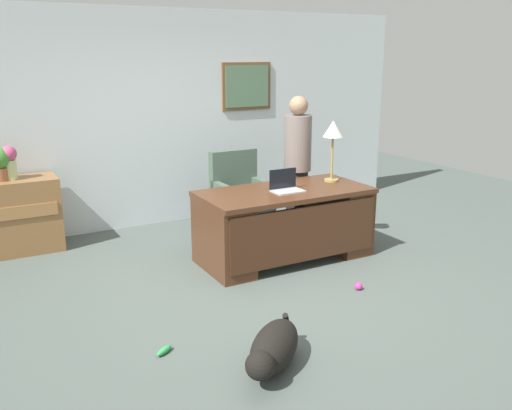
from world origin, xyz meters
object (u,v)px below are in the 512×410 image
Objects in this scene: desk_lamp at (333,133)px; dog_toy_ball at (359,286)px; vase_with_flowers at (9,161)px; dog_toy_bone at (164,351)px; person_standing at (297,165)px; desk at (286,222)px; armchair at (240,198)px; dog_lying at (273,348)px; laptop at (286,186)px.

dog_toy_ball is (-0.50, -1.16, -1.27)m from desk_lamp.
vase_with_flowers reaches higher than dog_toy_bone.
person_standing is at bearing -18.08° from vase_with_flowers.
armchair is at bearing 93.03° from desk.
armchair is at bearing 130.46° from desk_lamp.
dog_lying is at bearing -112.89° from armchair.
desk_lamp is at bearing 11.39° from laptop.
laptop is 1.30m from dog_toy_ball.
person_standing is 4.57× the size of vase_with_flowers.
dog_toy_ball is (0.19, -1.02, -0.79)m from laptop.
armchair is (-0.05, 0.97, 0.05)m from desk.
desk is 11.31× the size of dog_toy_bone.
dog_lying is (-1.23, -1.81, -0.26)m from desk.
desk is 2.68× the size of desk_lamp.
desk_lamp is (0.11, -0.53, 0.44)m from person_standing.
vase_with_flowers is at bearing 102.91° from dog_toy_bone.
dog_toy_ball is at bearing 29.08° from dog_lying.
desk is at bearing 55.90° from dog_lying.
vase_with_flowers is (-2.48, 1.66, 0.21)m from laptop.
vase_with_flowers is (-3.06, 1.00, 0.17)m from person_standing.
person_standing is at bearing 49.09° from laptop.
armchair is at bearing -15.42° from vase_with_flowers.
desk is 5.68× the size of laptop.
desk_lamp is at bearing -49.54° from armchair.
dog_lying is (-1.78, -2.46, -0.72)m from person_standing.
dog_toy_ball reaches higher than dog_toy_bone.
person_standing is 3.12m from dog_lying.
vase_with_flowers reaches higher than desk.
dog_lying is 0.84m from dog_toy_bone.
armchair is 2.79× the size of vase_with_flowers.
dog_lying is 9.51× the size of dog_toy_ball.
dog_lying is at bearing -134.46° from desk_lamp.
armchair is 1.05m from laptop.
person_standing reaches higher than armchair.
desk_lamp is (0.69, 0.14, 0.49)m from laptop.
desk is at bearing -86.97° from armchair.
desk_lamp reaches higher than dog_lying.
dog_toy_bone is at bearing -173.85° from dog_toy_ball.
dog_toy_bone is at bearing -77.09° from vase_with_flowers.
dog_toy_bone is at bearing -145.80° from laptop.
dog_toy_ball is 0.45× the size of dog_toy_bone.
dog_toy_ball is (0.17, -1.03, -0.38)m from desk.
person_standing reaches higher than vase_with_flowers.
desk_lamp is at bearing 45.54° from dog_lying.
desk_lamp is at bearing 10.41° from desk.
desk is 0.41m from laptop.
laptop is 2.99m from vase_with_flowers.
dog_toy_bone is at bearing 137.29° from dog_lying.
armchair is 3.04m from dog_lying.
armchair is 14.17× the size of dog_toy_ball.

